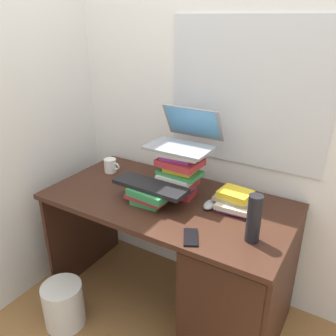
{
  "coord_description": "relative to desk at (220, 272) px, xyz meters",
  "views": [
    {
      "loc": [
        0.89,
        -1.47,
        1.69
      ],
      "look_at": [
        -0.01,
        0.02,
        0.93
      ],
      "focal_mm": 37.38,
      "sensor_mm": 36.0,
      "label": 1
    }
  ],
  "objects": [
    {
      "name": "book_stack_keyboard_riser",
      "position": [
        -0.41,
        -0.06,
        0.39
      ],
      "size": [
        0.25,
        0.19,
        0.09
      ],
      "color": "#338C4C",
      "rests_on": "desk"
    },
    {
      "name": "laptop",
      "position": [
        -0.33,
        0.17,
        0.67
      ],
      "size": [
        0.35,
        0.32,
        0.2
      ],
      "color": "gray",
      "rests_on": "book_stack_tall"
    },
    {
      "name": "book_stack_tall",
      "position": [
        -0.32,
        0.11,
        0.48
      ],
      "size": [
        0.25,
        0.2,
        0.28
      ],
      "color": "#B22D33",
      "rests_on": "desk"
    },
    {
      "name": "cell_phone",
      "position": [
        -0.06,
        -0.24,
        0.35
      ],
      "size": [
        0.12,
        0.15,
        0.01
      ],
      "primitive_type": "cube",
      "rotation": [
        0.0,
        0.0,
        0.49
      ],
      "color": "black",
      "rests_on": "desk"
    },
    {
      "name": "desk",
      "position": [
        0.0,
        0.0,
        0.0
      ],
      "size": [
        1.38,
        0.71,
        0.75
      ],
      "color": "#381E14",
      "rests_on": "ground"
    },
    {
      "name": "water_bottle",
      "position": [
        0.18,
        -0.11,
        0.46
      ],
      "size": [
        0.07,
        0.07,
        0.23
      ],
      "primitive_type": "cylinder",
      "color": "black",
      "rests_on": "desk"
    },
    {
      "name": "book_stack_side",
      "position": [
        0.01,
        0.13,
        0.39
      ],
      "size": [
        0.23,
        0.2,
        0.1
      ],
      "color": "#8C338C",
      "rests_on": "desk"
    },
    {
      "name": "wall_left",
      "position": [
        -1.23,
        0.03,
        0.89
      ],
      "size": [
        0.05,
        6.0,
        2.6
      ],
      "primitive_type": "cube",
      "color": "silver",
      "rests_on": "ground"
    },
    {
      "name": "wastebasket",
      "position": [
        -0.78,
        -0.43,
        -0.27
      ],
      "size": [
        0.23,
        0.23,
        0.27
      ],
      "primitive_type": "cylinder",
      "color": "silver",
      "rests_on": "ground"
    },
    {
      "name": "mug",
      "position": [
        -0.86,
        0.15,
        0.39
      ],
      "size": [
        0.11,
        0.08,
        0.09
      ],
      "color": "white",
      "rests_on": "desk"
    },
    {
      "name": "wall_back",
      "position": [
        -0.35,
        0.42,
        0.89
      ],
      "size": [
        6.0,
        0.06,
        2.6
      ],
      "color": "white",
      "rests_on": "ground"
    },
    {
      "name": "keyboard",
      "position": [
        -0.41,
        -0.06,
        0.44
      ],
      "size": [
        0.42,
        0.15,
        0.02
      ],
      "primitive_type": "cube",
      "rotation": [
        0.0,
        0.0,
        -0.03
      ],
      "color": "black",
      "rests_on": "book_stack_keyboard_riser"
    },
    {
      "name": "computer_mouse",
      "position": [
        -0.11,
        0.06,
        0.36
      ],
      "size": [
        0.06,
        0.1,
        0.04
      ],
      "primitive_type": "ellipsoid",
      "color": "#A5A8AD",
      "rests_on": "desk"
    },
    {
      "name": "ground_plane",
      "position": [
        -0.35,
        0.03,
        -0.41
      ],
      "size": [
        6.0,
        6.0,
        0.0
      ],
      "primitive_type": "plane",
      "color": "olive"
    }
  ]
}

